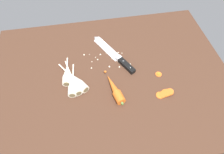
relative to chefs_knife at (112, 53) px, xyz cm
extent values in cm
cube|color=#42281C|center=(-3.01, -15.01, -2.65)|extent=(120.00, 90.00, 4.00)
cube|color=silver|center=(-1.97, 3.72, -0.40)|extent=(13.25, 19.73, 0.50)
cone|color=silver|center=(-7.22, 13.62, -0.40)|extent=(4.90, 4.50, 3.96)
cube|color=silver|center=(2.71, -5.11, 0.45)|extent=(3.53, 3.14, 2.20)
cube|color=black|center=(5.75, -10.86, 0.45)|extent=(7.62, 11.03, 2.20)
sphere|color=silver|center=(4.44, -8.38, 1.55)|extent=(0.50, 0.50, 0.50)
sphere|color=silver|center=(7.06, -13.33, 1.55)|extent=(0.50, 0.50, 0.50)
cylinder|color=#D6601E|center=(-1.92, -29.29, 1.45)|extent=(5.45, 6.54, 4.20)
cone|color=#D6601E|center=(-3.57, -22.66, 1.45)|extent=(7.16, 14.23, 3.99)
sphere|color=#D6601E|center=(-5.80, -13.63, 1.45)|extent=(1.20, 1.20, 1.20)
cylinder|color=#5B7F3D|center=(-1.10, -32.64, 1.45)|extent=(1.41, 1.26, 1.20)
cylinder|color=silver|center=(-17.82, -20.43, 1.35)|extent=(6.22, 6.57, 4.00)
cone|color=silver|center=(-21.80, -14.35, 1.35)|extent=(8.28, 9.87, 3.80)
cylinder|color=silver|center=(-25.89, -8.12, 0.45)|extent=(6.10, 8.80, 0.70)
cylinder|color=brown|center=(-16.38, -22.62, 1.35)|extent=(2.51, 1.79, 2.80)
cylinder|color=silver|center=(-25.10, -15.72, 1.35)|extent=(4.24, 4.34, 4.00)
cone|color=silver|center=(-24.76, -10.02, 1.35)|extent=(4.23, 7.52, 3.80)
cylinder|color=silver|center=(-24.42, -4.18, 0.45)|extent=(1.17, 7.94, 0.70)
cylinder|color=brown|center=(-25.22, -17.78, 1.35)|extent=(2.81, 0.47, 2.80)
cylinder|color=silver|center=(-22.69, -22.30, 1.35)|extent=(4.35, 4.81, 4.00)
cone|color=silver|center=(-22.19, -16.07, 1.35)|extent=(4.43, 8.28, 3.80)
cylinder|color=silver|center=(-21.68, -9.68, 0.45)|extent=(1.39, 8.69, 0.70)
cylinder|color=brown|center=(-22.87, -24.55, 1.35)|extent=(2.82, 0.52, 2.80)
cylinder|color=silver|center=(-20.53, -21.50, 1.35)|extent=(5.15, 6.03, 4.00)
cone|color=silver|center=(-22.30, -14.49, 1.35)|extent=(5.94, 9.91, 3.80)
cylinder|color=silver|center=(-24.10, -7.29, 0.45)|extent=(3.12, 9.89, 0.70)
cylinder|color=brown|center=(-19.90, -24.03, 1.35)|extent=(2.79, 0.97, 2.80)
cylinder|color=#D6601E|center=(17.45, -30.42, -0.30)|extent=(3.72, 3.72, 0.70)
cylinder|color=#D6601E|center=(18.68, -30.52, -0.06)|extent=(3.48, 3.46, 2.00)
cylinder|color=#D6601E|center=(19.99, -30.11, 0.19)|extent=(3.86, 3.86, 2.13)
cylinder|color=#D6601E|center=(20.73, -30.21, 0.43)|extent=(3.75, 3.75, 2.09)
cylinder|color=#D6601E|center=(22.19, -30.14, 0.68)|extent=(3.57, 3.51, 1.70)
cylinder|color=#D6601E|center=(20.66, -18.43, -0.30)|extent=(3.16, 3.16, 0.70)
cylinder|color=orange|center=(20.66, -18.43, -0.03)|extent=(1.33, 1.33, 0.16)
sphere|color=silver|center=(2.85, -4.03, -0.43)|extent=(0.44, 0.44, 0.44)
sphere|color=silver|center=(-6.40, 0.20, -0.26)|extent=(0.79, 0.79, 0.79)
sphere|color=silver|center=(5.40, -0.79, -0.38)|extent=(0.54, 0.54, 0.54)
sphere|color=silver|center=(-1.15, -0.51, -0.24)|extent=(0.82, 0.82, 0.82)
sphere|color=silver|center=(8.18, -9.18, -0.37)|extent=(0.56, 0.56, 0.56)
sphere|color=silver|center=(-8.40, -3.14, -0.29)|extent=(0.71, 0.71, 0.71)
sphere|color=silver|center=(-12.32, -8.39, -0.29)|extent=(0.73, 0.73, 0.73)
sphere|color=silver|center=(2.11, -10.19, -0.26)|extent=(0.79, 0.79, 0.79)
sphere|color=silver|center=(-11.59, -4.15, -0.40)|extent=(0.51, 0.51, 0.51)
sphere|color=silver|center=(-9.35, -1.38, -0.43)|extent=(0.45, 0.45, 0.45)
sphere|color=silver|center=(-2.73, -9.07, -0.22)|extent=(0.86, 0.86, 0.86)
sphere|color=silver|center=(-3.22, 0.82, -0.33)|extent=(0.64, 0.64, 0.64)
sphere|color=silver|center=(-0.63, -3.92, -0.35)|extent=(0.60, 0.60, 0.60)
sphere|color=silver|center=(-15.20, 1.54, -0.25)|extent=(0.80, 0.80, 0.80)
sphere|color=silver|center=(-1.99, 0.49, -0.29)|extent=(0.72, 0.72, 0.72)
sphere|color=silver|center=(1.20, 1.33, -0.28)|extent=(0.74, 0.74, 0.74)
sphere|color=silver|center=(3.40, -0.08, -0.28)|extent=(0.75, 0.75, 0.75)
sphere|color=silver|center=(-12.30, 1.48, -0.45)|extent=(0.40, 0.40, 0.40)
camera|label=1|loc=(-13.20, -74.68, 80.17)|focal=32.16mm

